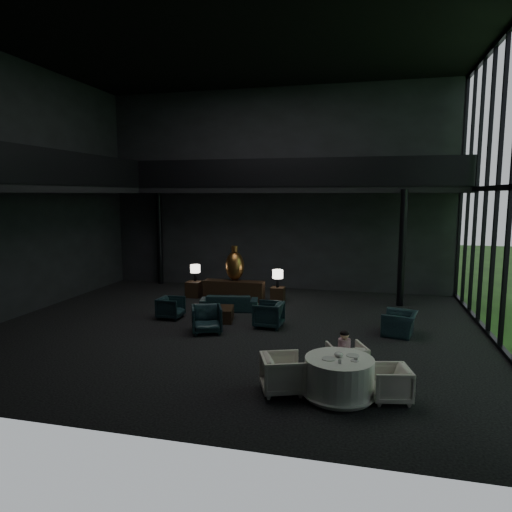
% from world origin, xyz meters
% --- Properties ---
extents(floor, '(14.00, 12.00, 0.02)m').
position_xyz_m(floor, '(0.00, 0.00, 0.00)').
color(floor, black).
rests_on(floor, ground).
extents(ceiling, '(14.00, 12.00, 0.02)m').
position_xyz_m(ceiling, '(0.00, 0.00, 8.00)').
color(ceiling, black).
rests_on(ceiling, ground).
extents(wall_back, '(14.00, 0.04, 8.00)m').
position_xyz_m(wall_back, '(0.00, 6.00, 4.00)').
color(wall_back, black).
rests_on(wall_back, ground).
extents(wall_front, '(14.00, 0.04, 8.00)m').
position_xyz_m(wall_front, '(0.00, -6.00, 4.00)').
color(wall_front, black).
rests_on(wall_front, ground).
extents(wall_left, '(0.04, 12.00, 8.00)m').
position_xyz_m(wall_left, '(-7.00, 0.00, 4.00)').
color(wall_left, black).
rests_on(wall_left, ground).
extents(curtain_wall, '(0.20, 12.00, 8.00)m').
position_xyz_m(curtain_wall, '(6.95, 0.00, 4.00)').
color(curtain_wall, black).
rests_on(curtain_wall, ground).
extents(mezzanine_left, '(2.00, 12.00, 0.25)m').
position_xyz_m(mezzanine_left, '(-6.00, 0.00, 4.00)').
color(mezzanine_left, black).
rests_on(mezzanine_left, wall_left).
extents(mezzanine_back, '(12.00, 2.00, 0.25)m').
position_xyz_m(mezzanine_back, '(1.00, 5.00, 4.00)').
color(mezzanine_back, black).
rests_on(mezzanine_back, wall_back).
extents(railing_left, '(0.06, 12.00, 1.00)m').
position_xyz_m(railing_left, '(-5.00, 0.00, 4.60)').
color(railing_left, black).
rests_on(railing_left, mezzanine_left).
extents(railing_back, '(12.00, 0.06, 1.00)m').
position_xyz_m(railing_back, '(1.00, 4.00, 4.60)').
color(railing_back, black).
rests_on(railing_back, mezzanine_back).
extents(column_nw, '(0.24, 0.24, 4.00)m').
position_xyz_m(column_nw, '(-5.00, 5.70, 2.00)').
color(column_nw, black).
rests_on(column_nw, floor).
extents(column_ne, '(0.24, 0.24, 4.00)m').
position_xyz_m(column_ne, '(4.80, 4.00, 2.00)').
color(column_ne, black).
rests_on(column_ne, floor).
extents(console, '(2.22, 0.50, 0.71)m').
position_xyz_m(console, '(-1.03, 3.46, 0.35)').
color(console, black).
rests_on(console, floor).
extents(bronze_urn, '(0.68, 0.68, 1.27)m').
position_xyz_m(bronze_urn, '(-1.03, 3.58, 1.25)').
color(bronze_urn, '#A47D2B').
rests_on(bronze_urn, console).
extents(side_table_left, '(0.53, 0.53, 0.58)m').
position_xyz_m(side_table_left, '(-2.63, 3.58, 0.29)').
color(side_table_left, black).
rests_on(side_table_left, floor).
extents(table_lamp_left, '(0.37, 0.37, 0.61)m').
position_xyz_m(table_lamp_left, '(-2.63, 3.74, 1.02)').
color(table_lamp_left, black).
rests_on(table_lamp_left, side_table_left).
extents(side_table_right, '(0.48, 0.48, 0.52)m').
position_xyz_m(side_table_right, '(0.57, 3.60, 0.26)').
color(side_table_right, black).
rests_on(side_table_right, floor).
extents(table_lamp_right, '(0.38, 0.38, 0.63)m').
position_xyz_m(table_lamp_right, '(0.57, 3.56, 0.98)').
color(table_lamp_right, black).
rests_on(table_lamp_right, side_table_right).
extents(sofa, '(1.78, 0.82, 0.67)m').
position_xyz_m(sofa, '(-0.76, 1.99, 0.34)').
color(sofa, black).
rests_on(sofa, floor).
extents(lounge_armchair_west, '(0.64, 0.68, 0.70)m').
position_xyz_m(lounge_armchair_west, '(-2.24, 0.61, 0.35)').
color(lounge_armchair_west, black).
rests_on(lounge_armchair_west, floor).
extents(lounge_armchair_east, '(0.81, 0.86, 0.84)m').
position_xyz_m(lounge_armchair_east, '(0.91, 0.42, 0.42)').
color(lounge_armchair_east, black).
rests_on(lounge_armchair_east, floor).
extents(lounge_armchair_south, '(1.12, 1.09, 0.89)m').
position_xyz_m(lounge_armchair_south, '(-0.65, -0.52, 0.45)').
color(lounge_armchair_south, black).
rests_on(lounge_armchair_south, floor).
extents(window_armchair, '(0.75, 0.99, 0.78)m').
position_xyz_m(window_armchair, '(4.56, 0.53, 0.39)').
color(window_armchair, black).
rests_on(window_armchair, floor).
extents(coffee_table, '(1.07, 1.07, 0.40)m').
position_xyz_m(coffee_table, '(-0.73, 0.71, 0.20)').
color(coffee_table, black).
rests_on(coffee_table, floor).
extents(dining_table, '(1.49, 1.49, 0.75)m').
position_xyz_m(dining_table, '(3.18, -3.74, 0.33)').
color(dining_table, white).
rests_on(dining_table, floor).
extents(dining_chair_north, '(0.92, 0.89, 0.73)m').
position_xyz_m(dining_chair_north, '(3.28, -2.67, 0.37)').
color(dining_chair_north, beige).
rests_on(dining_chair_north, floor).
extents(dining_chair_east, '(0.74, 0.77, 0.67)m').
position_xyz_m(dining_chair_east, '(4.11, -3.70, 0.34)').
color(dining_chair_east, white).
rests_on(dining_chair_east, floor).
extents(dining_chair_west, '(1.02, 1.05, 0.85)m').
position_xyz_m(dining_chair_west, '(2.10, -3.82, 0.43)').
color(dining_chair_west, silver).
rests_on(dining_chair_west, floor).
extents(child, '(0.26, 0.26, 0.56)m').
position_xyz_m(child, '(3.22, -2.76, 0.72)').
color(child, pink).
rests_on(child, dining_chair_north).
extents(plate_a, '(0.29, 0.29, 0.02)m').
position_xyz_m(plate_a, '(2.98, -3.84, 0.76)').
color(plate_a, white).
rests_on(plate_a, dining_table).
extents(plate_b, '(0.31, 0.31, 0.02)m').
position_xyz_m(plate_b, '(3.42, -3.56, 0.76)').
color(plate_b, white).
rests_on(plate_b, dining_table).
extents(saucer, '(0.19, 0.19, 0.01)m').
position_xyz_m(saucer, '(3.46, -3.82, 0.76)').
color(saucer, white).
rests_on(saucer, dining_table).
extents(coffee_cup, '(0.08, 0.08, 0.06)m').
position_xyz_m(coffee_cup, '(3.48, -3.77, 0.79)').
color(coffee_cup, white).
rests_on(coffee_cup, saucer).
extents(cereal_bowl, '(0.17, 0.17, 0.09)m').
position_xyz_m(cereal_bowl, '(3.15, -3.66, 0.79)').
color(cereal_bowl, white).
rests_on(cereal_bowl, dining_table).
extents(cream_pot, '(0.06, 0.06, 0.07)m').
position_xyz_m(cream_pot, '(3.19, -4.01, 0.78)').
color(cream_pot, '#99999E').
rests_on(cream_pot, dining_table).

